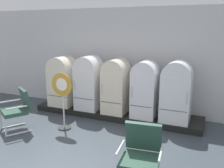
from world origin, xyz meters
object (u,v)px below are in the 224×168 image
at_px(refrigerator_2, 116,85).
at_px(armchair_right, 141,153).
at_px(sign_stand, 63,100).
at_px(refrigerator_3, 145,88).
at_px(refrigerator_0, 63,80).
at_px(refrigerator_1, 89,81).
at_px(armchair_left, 18,107).
at_px(refrigerator_4, 176,90).

bearing_deg(refrigerator_2, armchair_right, -60.49).
bearing_deg(sign_stand, refrigerator_3, 35.08).
xyz_separation_m(refrigerator_0, refrigerator_1, (0.88, -0.01, 0.04)).
distance_m(refrigerator_2, armchair_left, 2.50).
height_order(refrigerator_4, sign_stand, refrigerator_4).
distance_m(refrigerator_0, refrigerator_1, 0.88).
bearing_deg(refrigerator_4, refrigerator_2, 179.67).
height_order(refrigerator_1, refrigerator_4, refrigerator_1).
bearing_deg(refrigerator_0, refrigerator_2, 0.10).
xyz_separation_m(refrigerator_4, sign_stand, (-2.46, -1.20, -0.21)).
relative_size(armchair_right, sign_stand, 0.72).
bearing_deg(sign_stand, refrigerator_4, 26.00).
height_order(refrigerator_1, refrigerator_2, refrigerator_1).
relative_size(refrigerator_0, refrigerator_4, 0.97).
relative_size(refrigerator_2, armchair_left, 1.45).
height_order(refrigerator_3, armchair_right, refrigerator_3).
bearing_deg(armchair_right, refrigerator_4, 87.50).
relative_size(refrigerator_2, refrigerator_4, 0.97).
bearing_deg(refrigerator_2, refrigerator_1, -178.75).
bearing_deg(armchair_right, refrigerator_2, 119.51).
xyz_separation_m(refrigerator_1, refrigerator_2, (0.81, 0.02, -0.02)).
xyz_separation_m(refrigerator_1, armchair_right, (2.28, -2.59, -0.38)).
height_order(refrigerator_0, refrigerator_2, refrigerator_2).
height_order(refrigerator_3, sign_stand, refrigerator_3).
xyz_separation_m(refrigerator_2, armchair_left, (-1.83, -1.67, -0.36)).
xyz_separation_m(refrigerator_3, armchair_left, (-2.64, -1.64, -0.36)).
xyz_separation_m(armchair_right, sign_stand, (-2.35, 1.40, 0.17)).
distance_m(refrigerator_3, armchair_right, 2.69).
relative_size(refrigerator_0, refrigerator_2, 0.99).
height_order(refrigerator_1, refrigerator_3, refrigerator_1).
relative_size(refrigerator_1, sign_stand, 1.08).
xyz_separation_m(refrigerator_1, armchair_left, (-1.02, -1.65, -0.38)).
bearing_deg(sign_stand, armchair_right, -30.80).
xyz_separation_m(armchair_left, sign_stand, (0.96, 0.46, 0.17)).
height_order(refrigerator_0, refrigerator_1, refrigerator_1).
bearing_deg(refrigerator_1, armchair_left, -121.80).
height_order(refrigerator_0, refrigerator_4, refrigerator_4).
height_order(armchair_right, sign_stand, sign_stand).
height_order(refrigerator_3, armchair_left, refrigerator_3).
height_order(refrigerator_0, refrigerator_3, refrigerator_3).
relative_size(refrigerator_4, armchair_left, 1.49).
relative_size(refrigerator_3, sign_stand, 1.05).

